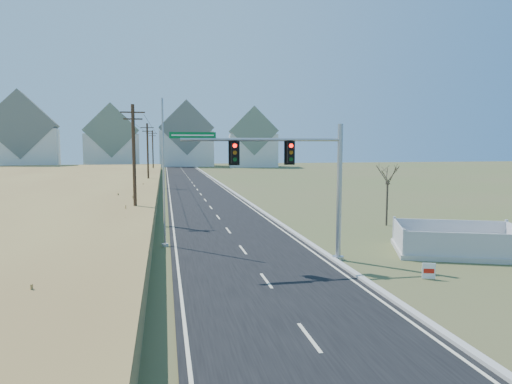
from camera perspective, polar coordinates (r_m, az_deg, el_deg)
The scene contains 16 objects.
ground at distance 22.07m, azimuth 0.14°, elevation -9.69°, with size 260.00×260.00×0.00m, color #49582B.
road at distance 71.21m, azimuth -7.92°, elevation 1.04°, with size 8.00×180.00×0.06m, color black.
curb at distance 71.57m, azimuth -4.60°, elevation 1.15°, with size 0.30×180.00×0.18m, color #B2AFA8.
reed_marsh at distance 64.18m, azimuth -29.25°, elevation 0.38°, with size 38.00×110.00×1.30m, color #9E8C47.
utility_pole_near at distance 35.93m, azimuth -15.00°, elevation 3.68°, with size 1.80×0.26×9.00m.
utility_pole_mid at distance 65.89m, azimuth -13.38°, elevation 4.61°, with size 1.80×0.26×9.00m.
utility_pole_far at distance 95.87m, azimuth -12.77°, elevation 4.95°, with size 1.80×0.26×9.00m.
condo_nw at distance 125.48m, azimuth -27.14°, elevation 6.01°, with size 17.69×13.38×19.05m.
condo_nnw at distance 129.57m, azimuth -17.57°, elevation 6.01°, with size 14.93×11.17×17.03m.
condo_n at distance 133.00m, azimuth -8.74°, elevation 6.49°, with size 15.27×10.20×18.54m.
condo_ne at distance 127.17m, azimuth -0.38°, elevation 6.24°, with size 14.12×10.51×16.52m.
traffic_signal_mast at distance 23.01m, azimuth 6.07°, elevation 1.83°, with size 8.79×0.60×6.99m.
fence_enclosure at distance 27.67m, azimuth 23.88°, elevation -6.38°, with size 7.79×6.60×1.51m.
open_sign at distance 21.88m, azimuth 20.79°, elevation -9.20°, with size 0.55×0.24×0.70m.
flagpole at distance 26.99m, azimuth -11.44°, elevation 0.46°, with size 0.39×0.39×8.61m.
bare_tree at distance 34.83m, azimuth 16.16°, elevation 2.29°, with size 1.82×1.82×4.84m.
Camera 1 is at (-4.24, -20.84, 5.90)m, focal length 32.00 mm.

